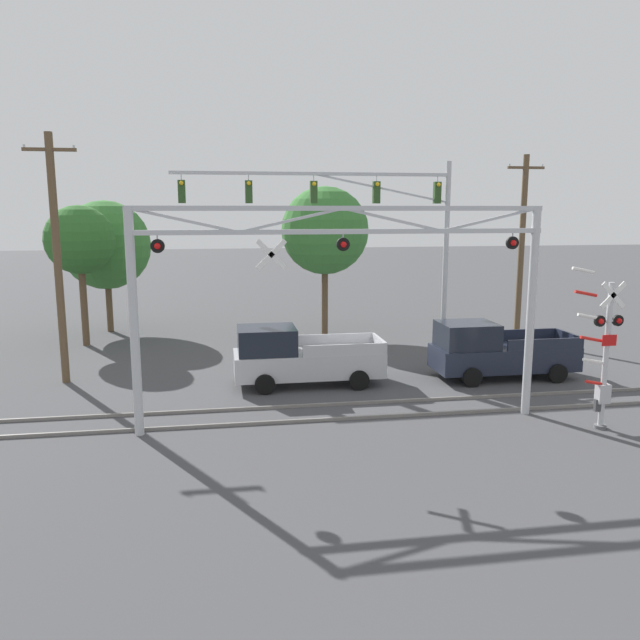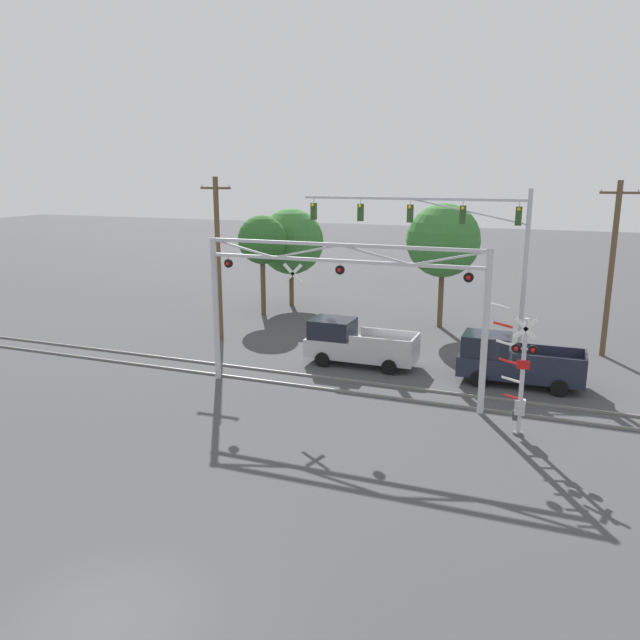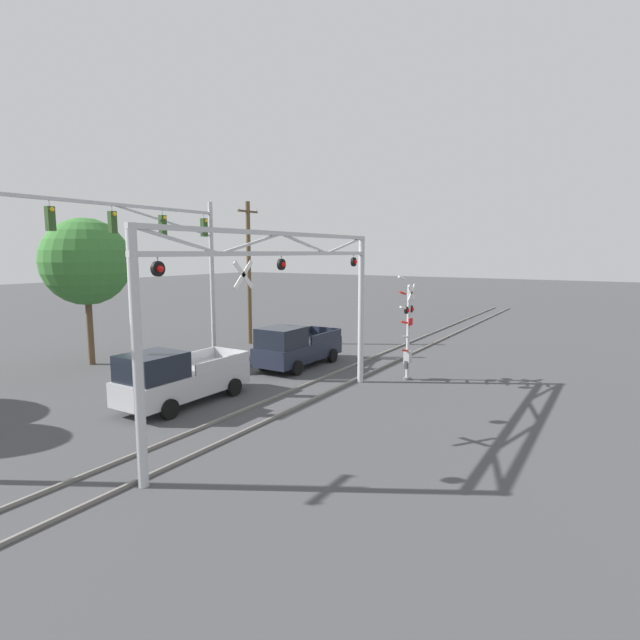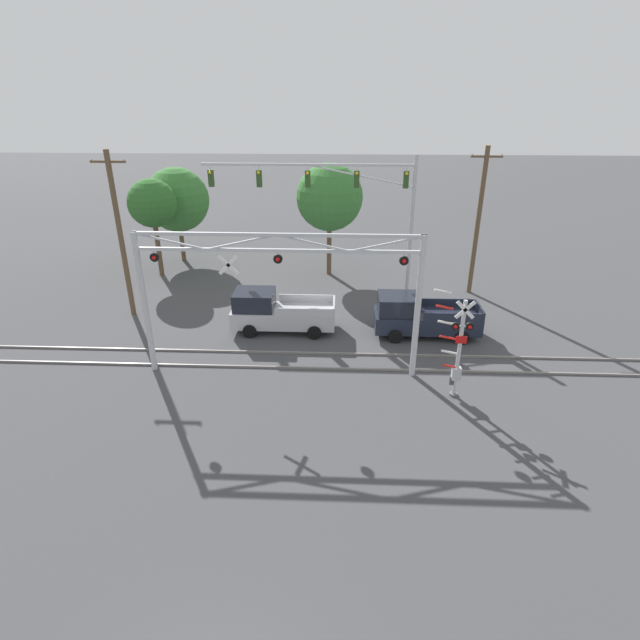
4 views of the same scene
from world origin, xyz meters
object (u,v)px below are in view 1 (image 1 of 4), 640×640
(traffic_signal_span, at_px, (373,216))
(background_tree_beyond_span, at_px, (106,245))
(pickup_truck_following, at_px, (495,352))
(utility_pole_left, at_px, (57,257))
(pickup_truck_lead, at_px, (299,357))
(utility_pole_right, at_px, (521,247))
(background_tree_far_right_verge, at_px, (325,231))
(crossing_gantry, at_px, (342,279))
(crossing_signal_mast, at_px, (603,360))
(background_tree_far_left_verge, at_px, (80,241))

(traffic_signal_span, bearing_deg, background_tree_beyond_span, 152.72)
(pickup_truck_following, bearing_deg, utility_pole_left, 172.91)
(pickup_truck_lead, xyz_separation_m, utility_pole_right, (11.46, 5.98, 3.53))
(traffic_signal_span, relative_size, utility_pole_left, 1.36)
(pickup_truck_lead, bearing_deg, utility_pole_right, 27.55)
(background_tree_far_right_verge, bearing_deg, utility_pole_left, -146.21)
(traffic_signal_span, bearing_deg, crossing_gantry, -108.80)
(crossing_signal_mast, height_order, pickup_truck_lead, crossing_signal_mast)
(utility_pole_left, xyz_separation_m, utility_pole_right, (19.95, 4.26, -0.07))
(background_tree_far_left_verge, distance_m, background_tree_far_right_verge, 11.58)
(utility_pole_left, distance_m, utility_pole_right, 20.40)
(crossing_gantry, relative_size, traffic_signal_span, 0.98)
(traffic_signal_span, distance_m, background_tree_beyond_span, 14.10)
(background_tree_far_right_verge, bearing_deg, background_tree_beyond_span, 166.91)
(crossing_signal_mast, height_order, utility_pole_left, utility_pole_left)
(utility_pole_right, bearing_deg, utility_pole_left, -167.95)
(traffic_signal_span, xyz_separation_m, pickup_truck_following, (3.47, -5.46, -5.01))
(crossing_gantry, distance_m, background_tree_beyond_span, 18.44)
(pickup_truck_lead, relative_size, background_tree_far_left_verge, 0.83)
(crossing_signal_mast, xyz_separation_m, background_tree_far_left_verge, (-17.11, 14.26, 2.87))
(pickup_truck_following, relative_size, background_tree_beyond_span, 0.79)
(traffic_signal_span, relative_size, background_tree_far_right_verge, 1.64)
(crossing_signal_mast, bearing_deg, traffic_signal_span, 110.12)
(pickup_truck_following, xyz_separation_m, background_tree_beyond_span, (-15.93, 11.89, 3.48))
(traffic_signal_span, height_order, pickup_truck_following, traffic_signal_span)
(background_tree_beyond_span, bearing_deg, pickup_truck_lead, -53.89)
(background_tree_far_left_verge, height_order, background_tree_far_right_verge, background_tree_far_right_verge)
(crossing_signal_mast, xyz_separation_m, utility_pole_right, (3.40, 11.95, 2.52))
(traffic_signal_span, relative_size, utility_pole_right, 1.39)
(pickup_truck_lead, distance_m, background_tree_far_left_verge, 12.87)
(background_tree_beyond_span, distance_m, background_tree_far_left_verge, 3.41)
(crossing_signal_mast, relative_size, utility_pole_left, 0.53)
(traffic_signal_span, height_order, utility_pole_right, utility_pole_right)
(crossing_signal_mast, bearing_deg, utility_pole_right, 74.13)
(crossing_signal_mast, xyz_separation_m, background_tree_far_right_verge, (-5.57, 15.04, 3.21))
(pickup_truck_lead, bearing_deg, traffic_signal_span, 52.59)
(traffic_signal_span, height_order, utility_pole_left, utility_pole_left)
(pickup_truck_lead, relative_size, background_tree_far_right_verge, 0.72)
(traffic_signal_span, xyz_separation_m, utility_pole_left, (-12.46, -3.48, -1.41))
(crossing_signal_mast, height_order, pickup_truck_following, crossing_signal_mast)
(background_tree_far_right_verge, bearing_deg, crossing_signal_mast, -69.68)
(utility_pole_left, height_order, background_tree_beyond_span, utility_pole_left)
(crossing_gantry, relative_size, background_tree_far_left_verge, 1.84)
(pickup_truck_following, distance_m, background_tree_far_left_verge, 18.98)
(utility_pole_left, bearing_deg, pickup_truck_lead, -11.45)
(traffic_signal_span, xyz_separation_m, background_tree_far_right_verge, (-1.48, 3.87, -0.78))
(pickup_truck_lead, distance_m, utility_pole_right, 13.40)
(crossing_signal_mast, xyz_separation_m, pickup_truck_following, (-0.62, 5.70, -1.02))
(background_tree_far_left_verge, bearing_deg, pickup_truck_lead, -42.49)
(utility_pole_right, bearing_deg, background_tree_beyond_span, 164.19)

